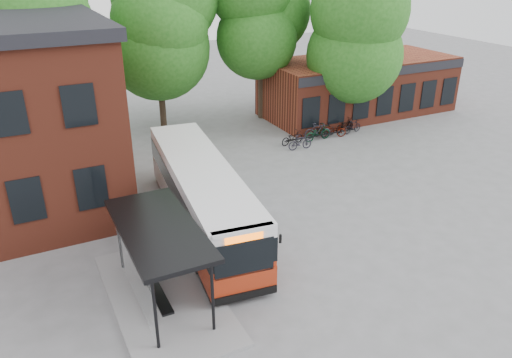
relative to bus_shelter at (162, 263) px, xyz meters
name	(u,v)px	position (x,y,z in m)	size (l,w,h in m)	color
ground	(266,252)	(4.50, 1.00, -1.45)	(100.00, 100.00, 0.00)	slate
shop_row	(358,86)	(19.50, 15.00, 0.55)	(14.00, 6.20, 4.00)	maroon
bus_shelter	(162,263)	(0.00, 0.00, 0.00)	(3.60, 7.00, 2.90)	black
bike_rail	(322,137)	(13.78, 11.00, -1.26)	(5.20, 0.10, 0.38)	black
tree_0	(43,58)	(-1.50, 17.00, 4.05)	(7.92, 7.92, 11.00)	#1F5917
tree_1	(158,50)	(5.50, 18.00, 3.75)	(7.92, 7.92, 10.40)	#1F5917
tree_2	(262,40)	(12.50, 17.00, 4.05)	(7.92, 7.92, 11.00)	#1F5917
tree_3	(356,57)	(17.50, 13.00, 3.19)	(7.04, 7.04, 9.28)	#1F5917
city_bus	(202,196)	(3.02, 4.09, 0.01)	(2.44, 11.45, 2.91)	#9C2911
bicycle_0	(292,138)	(11.69, 11.19, -1.02)	(0.57, 1.64, 0.86)	black
bicycle_1	(300,142)	(11.66, 10.19, -0.98)	(0.44, 1.55, 0.93)	#23222C
bicycle_2	(318,133)	(13.50, 11.08, -0.95)	(0.66, 1.90, 1.00)	black
bicycle_3	(318,131)	(13.72, 11.40, -0.94)	(0.48, 1.71, 1.03)	#2C2A35
bicycle_4	(333,130)	(14.72, 11.19, -0.99)	(0.61, 1.74, 0.91)	#491005
bicycle_5	(324,129)	(14.31, 11.58, -0.99)	(0.43, 1.53, 0.92)	black
bicycle_6	(345,125)	(16.05, 11.72, -0.99)	(0.62, 1.77, 0.93)	black
bicycle_7	(353,127)	(16.35, 11.24, -1.00)	(0.42, 1.50, 0.90)	black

